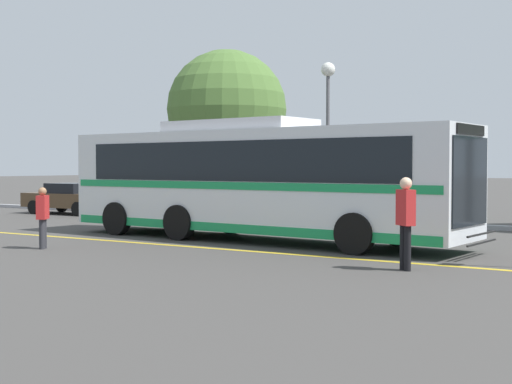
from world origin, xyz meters
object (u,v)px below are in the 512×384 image
object	(u,v)px
parked_car_0	(70,198)
pedestrian_0	(406,217)
pedestrian_1	(43,214)
parked_car_1	(164,200)
transit_bus	(256,178)
street_lamp	(328,101)
parked_car_2	(287,204)
tree_0	(227,110)

from	to	relation	value
parked_car_0	pedestrian_0	distance (m)	20.17
pedestrian_1	parked_car_1	bearing A→B (deg)	-8.93
transit_bus	street_lamp	distance (m)	8.32
parked_car_0	parked_car_2	distance (m)	10.62
parked_car_2	pedestrian_0	world-z (taller)	pedestrian_0
pedestrian_1	tree_0	bearing A→B (deg)	-18.17
transit_bus	street_lamp	size ratio (longest dim) A/B	2.09
transit_bus	pedestrian_1	size ratio (longest dim) A/B	8.12
pedestrian_0	street_lamp	xyz separation A→B (m)	(-7.10, 10.96, 3.48)
parked_car_0	parked_car_1	bearing A→B (deg)	-86.33
parked_car_2	pedestrian_1	distance (m)	10.25
tree_0	parked_car_0	bearing A→B (deg)	-151.02
transit_bus	parked_car_0	bearing A→B (deg)	-107.31
pedestrian_1	street_lamp	bearing A→B (deg)	-41.33
pedestrian_0	street_lamp	world-z (taller)	street_lamp
tree_0	pedestrian_0	bearing A→B (deg)	-43.66
transit_bus	parked_car_1	size ratio (longest dim) A/B	3.13
pedestrian_1	transit_bus	bearing A→B (deg)	-69.92
parked_car_1	pedestrian_0	size ratio (longest dim) A/B	2.16
parked_car_1	pedestrian_1	xyz separation A→B (m)	(4.31, -10.07, 0.14)
pedestrian_1	pedestrian_0	bearing A→B (deg)	-114.26
parked_car_1	pedestrian_1	world-z (taller)	pedestrian_1
transit_bus	parked_car_2	distance (m)	6.11
pedestrian_0	tree_0	bearing A→B (deg)	-3.56
transit_bus	parked_car_1	xyz separation A→B (m)	(-7.82, 5.54, -1.01)
pedestrian_1	tree_0	size ratio (longest dim) A/B	0.22
parked_car_1	pedestrian_0	distance (m)	16.04
transit_bus	parked_car_1	distance (m)	9.64
parked_car_0	parked_car_2	xyz separation A→B (m)	(10.61, 0.49, 0.01)
pedestrian_1	tree_0	distance (m)	13.88
parked_car_0	pedestrian_0	xyz separation A→B (m)	(18.33, -8.42, 0.38)
transit_bus	parked_car_1	world-z (taller)	transit_bus
parked_car_1	pedestrian_0	bearing A→B (deg)	57.10
parked_car_0	tree_0	bearing A→B (deg)	-62.00
transit_bus	parked_car_2	size ratio (longest dim) A/B	2.52
parked_car_0	parked_car_2	world-z (taller)	parked_car_2
street_lamp	pedestrian_1	bearing A→B (deg)	-99.24
parked_car_2	pedestrian_1	xyz separation A→B (m)	(-1.37, -10.15, 0.17)
parked_car_0	pedestrian_0	bearing A→B (deg)	-115.64
parked_car_0	street_lamp	bearing A→B (deg)	-78.21
parked_car_1	tree_0	world-z (taller)	tree_0
parked_car_0	street_lamp	distance (m)	12.14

